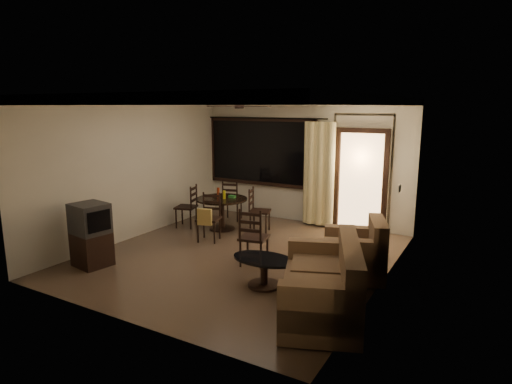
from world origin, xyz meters
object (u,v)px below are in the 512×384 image
Objects in this scene: dining_table at (222,205)px; armchair at (357,254)px; tv_cabinet at (91,235)px; coffee_table at (264,267)px; dining_chair_west at (187,214)px; dining_chair_east at (259,219)px; dining_chair_north at (232,208)px; sofa at (326,287)px; dining_chair_south at (209,226)px; side_chair at (254,248)px.

dining_table is 3.56m from armchair.
tv_cabinet is 3.02m from coffee_table.
dining_chair_west is at bearing -163.12° from dining_table.
dining_chair_west reaches higher than coffee_table.
dining_chair_east and dining_chair_north have the same top height.
coffee_table is (1.45, -2.44, 0.01)m from dining_chair_east.
armchair is (3.36, -1.18, -0.17)m from dining_table.
tv_cabinet is 0.54× the size of sofa.
sofa is (4.15, -2.36, 0.10)m from dining_chair_west.
coffee_table is (2.01, -1.38, -0.01)m from dining_chair_south.
tv_cabinet is (0.11, -2.65, 0.26)m from dining_chair_west.
armchair is at bearing 135.15° from dining_chair_north.
dining_chair_north is 0.95× the size of coffee_table.
dining_chair_west is 2.67m from tv_cabinet.
dining_chair_west is 0.95× the size of coffee_table.
dining_table is 1.10× the size of coffee_table.
tv_cabinet is 0.91× the size of armchair.
dining_table is at bearing 90.13° from dining_chair_north.
sofa is 1.18m from coffee_table.
side_chair reaches higher than armchair.
tv_cabinet is 4.06m from sofa.
dining_chair_east is at bearing 130.60° from armchair.
dining_chair_south is at bearing 74.94° from tv_cabinet.
dining_chair_east is 1.00× the size of dining_chair_south.
dining_table is 0.55× the size of sofa.
armchair is at bearing -23.03° from dining_chair_south.
dining_chair_south is 2.28m from tv_cabinet.
sofa is at bearing -45.97° from dining_chair_south.
dining_chair_east and dining_chair_south have the same top height.
dining_chair_south reaches higher than dining_table.
dining_chair_north is at bearing -61.20° from side_chair.
side_chair is (-1.68, -0.33, -0.08)m from armchair.
dining_chair_south and dining_chair_north have the same top height.
dining_chair_south is at bearing -73.69° from dining_table.
armchair is at bearing 42.81° from coffee_table.
side_chair is at bearing -42.16° from dining_table.
dining_chair_north is (-0.46, 1.58, -0.02)m from dining_chair_south.
armchair is (4.03, 1.71, -0.16)m from tv_cabinet.
sofa reaches higher than coffee_table.
dining_table is at bearing -53.29° from side_chair.
dining_chair_west reaches higher than armchair.
dining_chair_west is at bearing 44.03° from dining_chair_north.
dining_chair_south is 1.60m from side_chair.
dining_chair_west is at bearing 133.87° from dining_chair_south.
dining_chair_east reaches higher than dining_table.
dining_chair_east is at bearing 120.77° from coffee_table.
sofa is at bearing -109.94° from armchair.
tv_cabinet is at bearing -166.81° from coffee_table.
dining_chair_west is at bearing 147.09° from coffee_table.
sofa is at bearing 13.09° from tv_cabinet.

